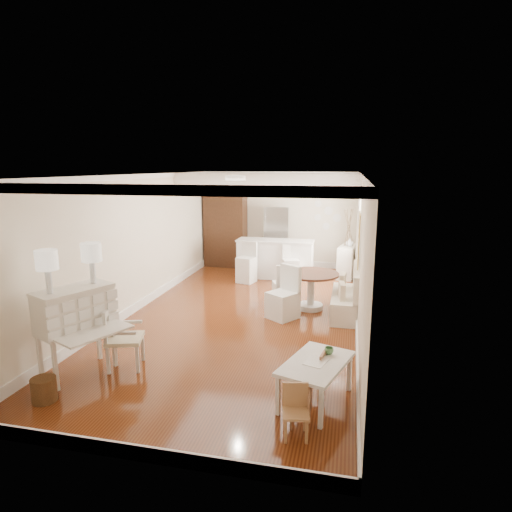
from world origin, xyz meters
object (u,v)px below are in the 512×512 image
at_px(wicker_basket, 44,390).
at_px(kids_table, 316,382).
at_px(bar_stool_left, 246,262).
at_px(slip_chair_far, 283,282).
at_px(slip_chair_near, 283,293).
at_px(kids_chair_b, 313,372).
at_px(kids_chair_a, 300,407).
at_px(dining_table, 311,291).
at_px(fridge, 288,239).
at_px(secretary_bureau, 77,331).
at_px(pantry_cabinet, 226,228).
at_px(sideboard, 347,262).
at_px(gustavian_armchair, 125,338).
at_px(breakfast_counter, 275,259).
at_px(bar_stool_right, 291,264).
at_px(kids_chair_c, 296,412).

distance_m(wicker_basket, kids_table, 3.47).
bearing_deg(bar_stool_left, slip_chair_far, -34.45).
bearing_deg(slip_chair_near, kids_chair_b, -38.01).
xyz_separation_m(kids_chair_a, dining_table, (-0.29, 4.22, 0.15)).
relative_size(kids_chair_a, kids_chair_b, 0.81).
bearing_deg(kids_table, slip_chair_near, 106.88).
bearing_deg(fridge, wicker_basket, -104.22).
distance_m(secretary_bureau, slip_chair_far, 4.63).
xyz_separation_m(pantry_cabinet, fridge, (1.90, -0.03, -0.25)).
height_order(kids_chair_b, sideboard, sideboard).
distance_m(slip_chair_far, pantry_cabinet, 3.92).
bearing_deg(dining_table, gustavian_armchair, -126.62).
xyz_separation_m(kids_chair_b, bar_stool_left, (-2.19, 5.21, 0.22)).
relative_size(breakfast_counter, fridge, 1.14).
distance_m(bar_stool_right, pantry_cabinet, 2.74).
bearing_deg(secretary_bureau, gustavian_armchair, 56.06).
relative_size(dining_table, pantry_cabinet, 0.50).
bearing_deg(kids_chair_a, gustavian_armchair, -107.81).
distance_m(kids_chair_b, breakfast_counter, 6.07).
bearing_deg(kids_table, gustavian_armchair, 172.72).
distance_m(secretary_bureau, fridge, 7.37).
xyz_separation_m(secretary_bureau, kids_chair_c, (3.25, -0.80, -0.35)).
xyz_separation_m(gustavian_armchair, kids_table, (2.85, -0.36, -0.19)).
bearing_deg(slip_chair_near, gustavian_armchair, -91.99).
relative_size(kids_chair_c, bar_stool_right, 0.62).
relative_size(dining_table, slip_chair_far, 1.31).
bearing_deg(wicker_basket, kids_chair_c, -0.72).
relative_size(kids_table, fridge, 0.61).
xyz_separation_m(bar_stool_left, sideboard, (2.54, 1.09, -0.10)).
xyz_separation_m(secretary_bureau, kids_chair_b, (3.35, 0.18, -0.34)).
bearing_deg(fridge, bar_stool_right, -79.22).
height_order(kids_table, dining_table, dining_table).
bearing_deg(sideboard, kids_chair_a, -83.69).
xyz_separation_m(wicker_basket, kids_chair_b, (3.34, 0.94, 0.15)).
relative_size(slip_chair_near, sideboard, 1.16).
distance_m(secretary_bureau, dining_table, 4.70).
bearing_deg(slip_chair_far, kids_table, 81.19).
xyz_separation_m(secretary_bureau, kids_table, (3.40, -0.02, -0.37)).
bearing_deg(sideboard, dining_table, -94.19).
bearing_deg(fridge, gustavian_armchair, -102.09).
distance_m(breakfast_counter, bar_stool_left, 0.91).
bearing_deg(kids_chair_b, sideboard, -173.02).
xyz_separation_m(slip_chair_near, slip_chair_far, (-0.15, 1.05, -0.08)).
relative_size(kids_table, sideboard, 1.23).
distance_m(secretary_bureau, bar_stool_right, 6.06).
distance_m(kids_chair_b, kids_chair_c, 0.99).
bearing_deg(kids_chair_c, dining_table, 82.53).
bearing_deg(kids_table, dining_table, 96.45).
distance_m(gustavian_armchair, slip_chair_near, 3.25).
bearing_deg(wicker_basket, bar_stool_right, 70.36).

